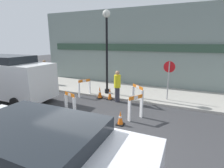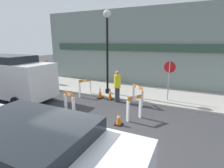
# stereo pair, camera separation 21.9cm
# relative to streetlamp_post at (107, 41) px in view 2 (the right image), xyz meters

# --- Properties ---
(ground_plane) EXTENTS (60.00, 60.00, 0.00)m
(ground_plane) POSITION_rel_streetlamp_post_xyz_m (2.10, -5.17, -3.23)
(ground_plane) COLOR #38383A
(sidewalk_slab) EXTENTS (18.00, 3.51, 0.11)m
(sidewalk_slab) POSITION_rel_streetlamp_post_xyz_m (2.10, 1.08, -3.17)
(sidewalk_slab) COLOR #ADA89E
(sidewalk_slab) RESTS_ON ground_plane
(storefront_facade) EXTENTS (18.00, 0.22, 5.50)m
(storefront_facade) POSITION_rel_streetlamp_post_xyz_m (2.10, 2.91, -0.48)
(storefront_facade) COLOR gray
(storefront_facade) RESTS_ON ground_plane
(streetlamp_post) EXTENTS (0.44, 0.44, 4.82)m
(streetlamp_post) POSITION_rel_streetlamp_post_xyz_m (0.00, 0.00, 0.00)
(streetlamp_post) COLOR black
(streetlamp_post) RESTS_ON sidewalk_slab
(stop_sign) EXTENTS (0.60, 0.09, 2.10)m
(stop_sign) POSITION_rel_streetlamp_post_xyz_m (3.54, 0.19, -1.71)
(stop_sign) COLOR gray
(stop_sign) RESTS_ON sidewalk_slab
(barricade_0) EXTENTS (0.50, 0.72, 1.03)m
(barricade_0) POSITION_rel_streetlamp_post_xyz_m (-1.10, -0.82, -2.68)
(barricade_0) COLOR white
(barricade_0) RESTS_ON ground_plane
(barricade_1) EXTENTS (0.71, 0.36, 1.03)m
(barricade_1) POSITION_rel_streetlamp_post_xyz_m (-0.21, -3.41, -2.69)
(barricade_1) COLOR white
(barricade_1) RESTS_ON ground_plane
(barricade_2) EXTENTS (0.50, 0.70, 1.04)m
(barricade_2) POSITION_rel_streetlamp_post_xyz_m (2.58, -2.68, -2.68)
(barricade_2) COLOR white
(barricade_2) RESTS_ON ground_plane
(barricade_3) EXTENTS (0.78, 0.72, 1.00)m
(barricade_3) POSITION_rel_streetlamp_post_xyz_m (2.15, -0.82, -2.68)
(barricade_3) COLOR white
(barricade_3) RESTS_ON ground_plane
(traffic_cone_0) EXTENTS (0.30, 0.30, 0.57)m
(traffic_cone_0) POSITION_rel_streetlamp_post_xyz_m (2.19, -3.42, -2.96)
(traffic_cone_0) COLOR black
(traffic_cone_0) RESTS_ON ground_plane
(traffic_cone_1) EXTENTS (0.30, 0.30, 0.71)m
(traffic_cone_1) POSITION_rel_streetlamp_post_xyz_m (0.54, -0.77, -2.89)
(traffic_cone_1) COLOR black
(traffic_cone_1) RESTS_ON ground_plane
(traffic_cone_2) EXTENTS (0.30, 0.30, 0.70)m
(traffic_cone_2) POSITION_rel_streetlamp_post_xyz_m (-0.10, -0.77, -2.89)
(traffic_cone_2) COLOR black
(traffic_cone_2) RESTS_ON ground_plane
(person_worker) EXTENTS (0.47, 0.47, 1.71)m
(person_worker) POSITION_rel_streetlamp_post_xyz_m (1.05, -0.92, -2.31)
(person_worker) COLOR #33333D
(person_worker) RESTS_ON ground_plane
(person_pedestrian) EXTENTS (0.44, 0.44, 1.76)m
(person_pedestrian) POSITION_rel_streetlamp_post_xyz_m (-5.41, 0.51, -2.16)
(person_pedestrian) COLOR #33333D
(person_pedestrian) RESTS_ON sidewalk_slab
(parked_car_1) EXTENTS (4.35, 2.00, 1.82)m
(parked_car_1) POSITION_rel_streetlamp_post_xyz_m (2.03, -7.37, -2.21)
(parked_car_1) COLOR silver
(parked_car_1) RESTS_ON ground_plane
(work_van) EXTENTS (5.55, 2.10, 2.48)m
(work_van) POSITION_rel_streetlamp_post_xyz_m (-4.76, -3.00, -1.88)
(work_van) COLOR white
(work_van) RESTS_ON ground_plane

